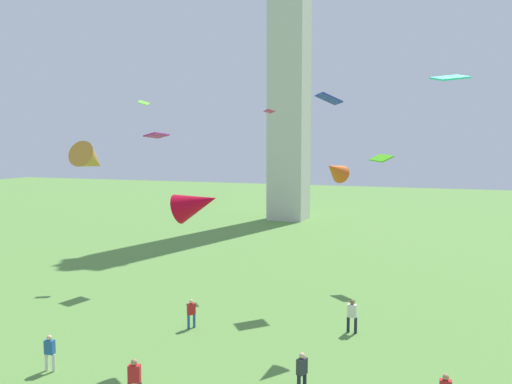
# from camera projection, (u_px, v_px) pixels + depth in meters

# --- Properties ---
(monument_obelisk) EXTENTS (4.81, 4.81, 51.82)m
(monument_obelisk) POSITION_uv_depth(u_px,v_px,m) (290.00, 26.00, 67.34)
(monument_obelisk) COLOR beige
(monument_obelisk) RESTS_ON ground_plane
(person_0) EXTENTS (0.43, 0.48, 1.61)m
(person_0) POSITION_uv_depth(u_px,v_px,m) (191.00, 312.00, 27.74)
(person_0) COLOR #235693
(person_0) RESTS_ON ground_plane
(person_1) EXTENTS (0.54, 0.40, 1.79)m
(person_1) POSITION_uv_depth(u_px,v_px,m) (134.00, 378.00, 19.56)
(person_1) COLOR #2D3338
(person_1) RESTS_ON ground_plane
(person_2) EXTENTS (0.56, 0.27, 1.80)m
(person_2) POSITION_uv_depth(u_px,v_px,m) (352.00, 314.00, 27.03)
(person_2) COLOR #1E2333
(person_2) RESTS_ON ground_plane
(person_4) EXTENTS (0.51, 0.30, 1.65)m
(person_4) POSITION_uv_depth(u_px,v_px,m) (50.00, 351.00, 22.41)
(person_4) COLOR silver
(person_4) RESTS_ON ground_plane
(person_5) EXTENTS (0.41, 0.51, 1.71)m
(person_5) POSITION_uv_depth(u_px,v_px,m) (302.00, 371.00, 20.35)
(person_5) COLOR #1E2333
(person_5) RESTS_ON ground_plane
(kite_flying_0) EXTENTS (1.04, 1.03, 0.29)m
(kite_flying_0) POSITION_uv_depth(u_px,v_px,m) (269.00, 111.00, 37.71)
(kite_flying_0) COLOR #C62B6E
(kite_flying_2) EXTENTS (1.92, 1.88, 0.61)m
(kite_flying_2) POSITION_uv_depth(u_px,v_px,m) (381.00, 158.00, 37.53)
(kite_flying_2) COLOR #45C010
(kite_flying_3) EXTENTS (2.01, 1.86, 0.54)m
(kite_flying_3) POSITION_uv_depth(u_px,v_px,m) (450.00, 78.00, 25.75)
(kite_flying_3) COLOR #2FEDB9
(kite_flying_4) EXTENTS (1.97, 1.86, 0.78)m
(kite_flying_4) POSITION_uv_depth(u_px,v_px,m) (329.00, 99.00, 34.54)
(kite_flying_4) COLOR #2531B5
(kite_flying_5) EXTENTS (1.41, 1.83, 0.45)m
(kite_flying_5) POSITION_uv_depth(u_px,v_px,m) (157.00, 135.00, 37.66)
(kite_flying_5) COLOR #B4228C
(kite_flying_6) EXTENTS (1.45, 1.87, 1.42)m
(kite_flying_6) POSITION_uv_depth(u_px,v_px,m) (335.00, 170.00, 26.25)
(kite_flying_6) COLOR #D85117
(kite_flying_7) EXTENTS (2.49, 1.64, 2.00)m
(kite_flying_7) POSITION_uv_depth(u_px,v_px,m) (197.00, 204.00, 24.01)
(kite_flying_7) COLOR #BC051F
(kite_flying_8) EXTENTS (0.93, 0.85, 0.50)m
(kite_flying_8) POSITION_uv_depth(u_px,v_px,m) (144.00, 103.00, 39.78)
(kite_flying_8) COLOR #67D02E
(kite_flying_9) EXTENTS (1.70, 2.53, 2.06)m
(kite_flying_9) POSITION_uv_depth(u_px,v_px,m) (91.00, 160.00, 27.08)
(kite_flying_9) COLOR #C47F2E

